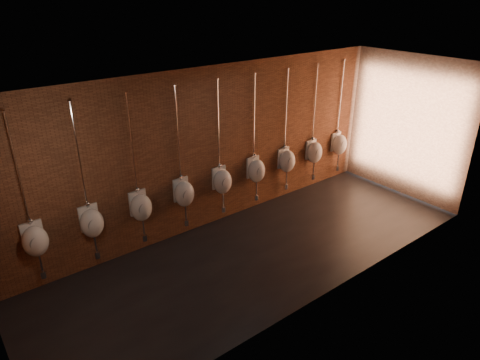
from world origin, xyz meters
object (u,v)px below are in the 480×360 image
object	(u,v)px
urinal_0	(35,240)
urinal_3	(184,193)
urinal_2	(141,207)
urinal_4	(222,181)
urinal_5	(256,170)
urinal_1	(92,222)
urinal_7	(314,152)
urinal_6	(287,160)
urinal_8	(339,144)

from	to	relation	value
urinal_0	urinal_3	world-z (taller)	same
urinal_2	urinal_3	bearing A→B (deg)	0.00
urinal_4	urinal_5	bearing A→B (deg)	0.00
urinal_1	urinal_7	size ratio (longest dim) A/B	1.00
urinal_4	urinal_5	xyz separation A→B (m)	(0.89, 0.00, 0.00)
urinal_6	urinal_7	distance (m)	0.89
urinal_1	urinal_2	xyz separation A→B (m)	(0.89, 0.00, 0.00)
urinal_2	urinal_4	size ratio (longest dim) A/B	1.00
urinal_0	urinal_8	distance (m)	7.09
urinal_2	urinal_6	world-z (taller)	same
urinal_0	urinal_3	distance (m)	2.66
urinal_4	urinal_6	size ratio (longest dim) A/B	1.00
urinal_4	urinal_8	xyz separation A→B (m)	(3.54, 0.00, 0.00)
urinal_2	urinal_8	xyz separation A→B (m)	(5.32, 0.00, 0.00)
urinal_1	urinal_0	bearing A→B (deg)	180.00
urinal_4	urinal_6	xyz separation A→B (m)	(1.77, 0.00, 0.00)
urinal_3	urinal_8	world-z (taller)	same
urinal_5	urinal_3	bearing A→B (deg)	180.00
urinal_6	urinal_4	bearing A→B (deg)	180.00
urinal_8	urinal_2	bearing A→B (deg)	180.00
urinal_1	urinal_6	size ratio (longest dim) A/B	1.00
urinal_1	urinal_3	size ratio (longest dim) A/B	1.00
urinal_4	urinal_8	bearing A→B (deg)	0.00
urinal_1	urinal_7	world-z (taller)	same
urinal_0	urinal_8	xyz separation A→B (m)	(7.09, 0.00, 0.00)
urinal_6	urinal_8	world-z (taller)	same
urinal_3	urinal_5	size ratio (longest dim) A/B	1.00
urinal_0	urinal_3	bearing A→B (deg)	0.00
urinal_2	urinal_7	bearing A→B (deg)	0.00
urinal_3	urinal_2	bearing A→B (deg)	180.00
urinal_3	urinal_0	bearing A→B (deg)	180.00
urinal_1	urinal_2	world-z (taller)	same
urinal_1	urinal_4	world-z (taller)	same
urinal_4	urinal_3	bearing A→B (deg)	180.00
urinal_2	urinal_3	world-z (taller)	same
urinal_3	urinal_5	world-z (taller)	same
urinal_4	urinal_7	bearing A→B (deg)	0.00
urinal_1	urinal_2	distance (m)	0.89
urinal_0	urinal_2	bearing A→B (deg)	0.00
urinal_4	urinal_5	world-z (taller)	same
urinal_0	urinal_2	world-z (taller)	same
urinal_0	urinal_6	bearing A→B (deg)	0.00
urinal_0	urinal_2	xyz separation A→B (m)	(1.77, 0.00, 0.00)
urinal_6	urinal_8	xyz separation A→B (m)	(1.77, 0.00, 0.00)
urinal_1	urinal_6	xyz separation A→B (m)	(4.43, 0.00, 0.00)
urinal_3	urinal_8	size ratio (longest dim) A/B	1.00
urinal_1	urinal_5	distance (m)	3.54
urinal_7	urinal_8	distance (m)	0.89
urinal_2	urinal_1	bearing A→B (deg)	180.00
urinal_6	urinal_2	bearing A→B (deg)	180.00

